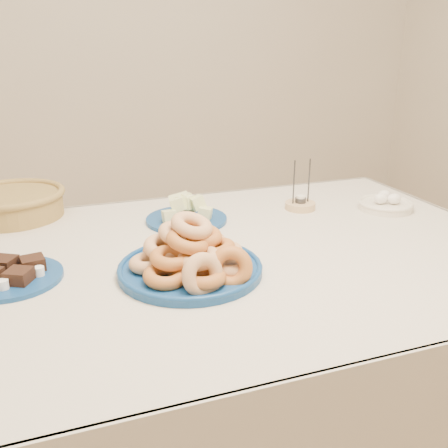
{
  "coord_description": "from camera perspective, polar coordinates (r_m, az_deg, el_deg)",
  "views": [
    {
      "loc": [
        -0.4,
        -1.17,
        1.28
      ],
      "look_at": [
        0.0,
        -0.05,
        0.85
      ],
      "focal_mm": 40.0,
      "sensor_mm": 36.0,
      "label": 1
    }
  ],
  "objects": [
    {
      "name": "dining_table",
      "position": [
        1.39,
        -0.7,
        -7.34
      ],
      "size": [
        1.71,
        1.11,
        0.75
      ],
      "color": "brown",
      "rests_on": "ground"
    },
    {
      "name": "brownie_plate",
      "position": [
        1.29,
        -23.2,
        -5.4
      ],
      "size": [
        0.28,
        0.28,
        0.04
      ],
      "rotation": [
        0.0,
        0.0,
        -0.16
      ],
      "color": "navy",
      "rests_on": "dining_table"
    },
    {
      "name": "melon_plate",
      "position": [
        1.58,
        -4.36,
        1.28
      ],
      "size": [
        0.32,
        0.32,
        0.09
      ],
      "rotation": [
        0.0,
        0.0,
        0.31
      ],
      "color": "navy",
      "rests_on": "dining_table"
    },
    {
      "name": "donut_platter",
      "position": [
        1.21,
        -3.72,
        -3.95
      ],
      "size": [
        0.39,
        0.39,
        0.16
      ],
      "rotation": [
        0.0,
        0.0,
        0.1
      ],
      "color": "navy",
      "rests_on": "dining_table"
    },
    {
      "name": "egg_bowl",
      "position": [
        1.78,
        17.96,
        2.2
      ],
      "size": [
        0.21,
        0.21,
        0.06
      ],
      "rotation": [
        0.0,
        0.0,
        -0.19
      ],
      "color": "silver",
      "rests_on": "dining_table"
    },
    {
      "name": "candle_holder",
      "position": [
        1.72,
        8.71,
        2.23
      ],
      "size": [
        0.11,
        0.11,
        0.17
      ],
      "rotation": [
        0.0,
        0.0,
        0.07
      ],
      "color": "tan",
      "rests_on": "dining_table"
    },
    {
      "name": "wicker_basket",
      "position": [
        1.75,
        -23.06,
        2.25
      ],
      "size": [
        0.35,
        0.35,
        0.09
      ],
      "rotation": [
        0.0,
        0.0,
        -0.06
      ],
      "color": "olive",
      "rests_on": "dining_table"
    }
  ]
}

